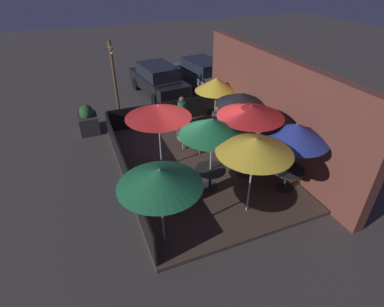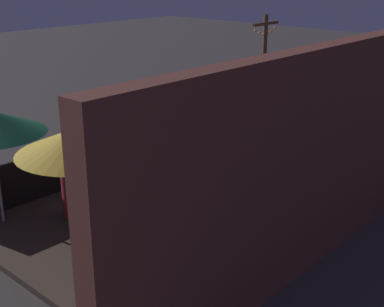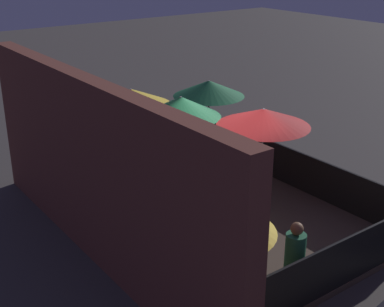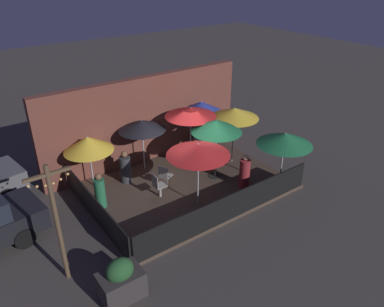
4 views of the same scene
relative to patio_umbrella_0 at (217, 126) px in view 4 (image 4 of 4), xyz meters
The scene contains 23 objects.
ground_plane 2.61m from the patio_umbrella_0, behind, with size 60.00×60.00×0.00m, color #423D3A.
patio_deck 2.56m from the patio_umbrella_0, behind, with size 7.22×5.13×0.12m.
building_wall 3.24m from the patio_umbrella_0, 114.15° to the left, with size 8.82×0.36×3.62m.
fence_front 3.19m from the patio_umbrella_0, 118.86° to the right, with size 7.02×0.05×0.95m.
fence_side_left 5.16m from the patio_umbrella_0, behind, with size 0.05×4.93×0.95m.
patio_umbrella_0 is the anchor object (origin of this frame).
patio_umbrella_1 1.37m from the patio_umbrella_0, 98.63° to the left, with size 2.01×2.01×2.49m.
patio_umbrella_2 2.34m from the patio_umbrella_0, 66.76° to the left, with size 1.92×1.92×2.26m.
patio_umbrella_3 1.96m from the patio_umbrella_0, 146.82° to the right, with size 2.09×2.09×2.29m.
patio_umbrella_4 4.64m from the patio_umbrella_0, 152.38° to the left, with size 1.77×1.77×2.00m.
patio_umbrella_5 2.46m from the patio_umbrella_0, 53.56° to the right, with size 1.97×1.97×2.18m.
patio_umbrella_6 1.43m from the patio_umbrella_0, 22.17° to the left, with size 1.97×1.97×2.36m.
patio_umbrella_7 2.86m from the patio_umbrella_0, 132.91° to the left, with size 1.83×1.83×2.13m.
dining_table_0 1.57m from the patio_umbrella_0, 14.04° to the right, with size 0.93×0.93×0.70m.
dining_table_1 2.04m from the patio_umbrella_0, 98.63° to the left, with size 0.93×0.93×0.77m.
dining_table_2 2.81m from the patio_umbrella_0, 66.76° to the left, with size 0.98×0.98×0.71m.
patio_chair_0 3.02m from the patio_umbrella_0, behind, with size 0.41×0.41×0.91m.
patio_chair_1 2.62m from the patio_umbrella_0, 166.83° to the left, with size 0.54×0.54×0.92m.
patron_0 3.76m from the patio_umbrella_0, 150.44° to the left, with size 0.55×0.55×1.28m.
patron_1 4.72m from the patio_umbrella_0, behind, with size 0.37×0.37×1.28m.
patron_2 2.00m from the patio_umbrella_0, 71.26° to the right, with size 0.53×0.53×1.31m.
planter_box 6.56m from the patio_umbrella_0, 150.90° to the right, with size 1.09×0.76×1.19m.
light_post 6.63m from the patio_umbrella_0, 165.78° to the right, with size 1.10×0.12×3.46m.
Camera 4 is at (-6.76, -9.76, 7.63)m, focal length 35.00 mm.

